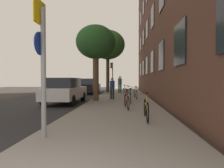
# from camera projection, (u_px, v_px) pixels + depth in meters

# --- Properties ---
(ground_plane) EXTENTS (41.80, 41.80, 0.00)m
(ground_plane) POSITION_uv_depth(u_px,v_px,m) (84.00, 96.00, 16.87)
(ground_plane) COLOR #332D28
(road_asphalt) EXTENTS (7.00, 38.00, 0.01)m
(road_asphalt) POSITION_uv_depth(u_px,v_px,m) (61.00, 96.00, 17.02)
(road_asphalt) COLOR #232326
(road_asphalt) RESTS_ON ground
(sidewalk) EXTENTS (4.20, 38.00, 0.12)m
(sidewalk) POSITION_uv_depth(u_px,v_px,m) (122.00, 96.00, 16.61)
(sidewalk) COLOR gray
(sidewalk) RESTS_ON ground
(building_facade) EXTENTS (0.56, 27.00, 14.63)m
(building_facade) POSITION_uv_depth(u_px,v_px,m) (153.00, 11.00, 15.75)
(building_facade) COLOR #513328
(building_facade) RESTS_ON ground
(sign_post) EXTENTS (0.16, 0.60, 3.32)m
(sign_post) POSITION_uv_depth(u_px,v_px,m) (42.00, 59.00, 4.49)
(sign_post) COLOR gray
(sign_post) RESTS_ON sidewalk
(traffic_light) EXTENTS (0.43, 0.24, 3.90)m
(traffic_light) POSITION_uv_depth(u_px,v_px,m) (112.00, 71.00, 26.90)
(traffic_light) COLOR black
(traffic_light) RESTS_ON sidewalk
(tree_near) EXTENTS (2.65, 2.65, 5.05)m
(tree_near) POSITION_uv_depth(u_px,v_px,m) (96.00, 43.00, 12.47)
(tree_near) COLOR brown
(tree_near) RESTS_ON sidewalk
(tree_far) EXTENTS (3.77, 3.77, 6.84)m
(tree_far) POSITION_uv_depth(u_px,v_px,m) (108.00, 45.00, 20.48)
(tree_far) COLOR #4C3823
(tree_far) RESTS_ON sidewalk
(bicycle_0) EXTENTS (0.42, 1.77, 0.97)m
(bicycle_0) POSITION_uv_depth(u_px,v_px,m) (146.00, 109.00, 6.55)
(bicycle_0) COLOR black
(bicycle_0) RESTS_ON sidewalk
(bicycle_1) EXTENTS (0.42, 1.71, 0.95)m
(bicycle_1) POSITION_uv_depth(u_px,v_px,m) (127.00, 101.00, 8.99)
(bicycle_1) COLOR black
(bicycle_1) RESTS_ON sidewalk
(bicycle_2) EXTENTS (0.42, 1.67, 0.90)m
(bicycle_2) POSITION_uv_depth(u_px,v_px,m) (131.00, 97.00, 11.36)
(bicycle_2) COLOR black
(bicycle_2) RESTS_ON sidewalk
(bicycle_3) EXTENTS (0.42, 1.63, 0.92)m
(bicycle_3) POSITION_uv_depth(u_px,v_px,m) (136.00, 94.00, 13.73)
(bicycle_3) COLOR black
(bicycle_3) RESTS_ON sidewalk
(bicycle_4) EXTENTS (0.52, 1.65, 0.90)m
(bicycle_4) POSITION_uv_depth(u_px,v_px,m) (128.00, 92.00, 16.15)
(bicycle_4) COLOR black
(bicycle_4) RESTS_ON sidewalk
(bicycle_5) EXTENTS (0.49, 1.64, 0.89)m
(bicycle_5) POSITION_uv_depth(u_px,v_px,m) (125.00, 90.00, 18.57)
(bicycle_5) COLOR black
(bicycle_5) RESTS_ON sidewalk
(pedestrian_0) EXTENTS (0.41, 0.41, 1.55)m
(pedestrian_0) POSITION_uv_depth(u_px,v_px,m) (112.00, 87.00, 13.43)
(pedestrian_0) COLOR #26262D
(pedestrian_0) RESTS_ON sidewalk
(pedestrian_1) EXTENTS (0.54, 0.54, 1.80)m
(pedestrian_1) POSITION_uv_depth(u_px,v_px,m) (120.00, 83.00, 19.70)
(pedestrian_1) COLOR #33594C
(pedestrian_1) RESTS_ON sidewalk
(car_0) EXTENTS (1.89, 4.13, 1.62)m
(car_0) POSITION_uv_depth(u_px,v_px,m) (65.00, 90.00, 11.80)
(car_0) COLOR silver
(car_0) RESTS_ON road_asphalt
(car_1) EXTENTS (2.05, 4.54, 1.62)m
(car_1) POSITION_uv_depth(u_px,v_px,m) (88.00, 86.00, 20.23)
(car_1) COLOR black
(car_1) RESTS_ON road_asphalt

